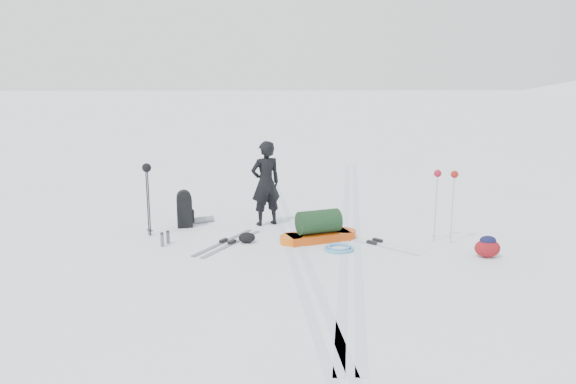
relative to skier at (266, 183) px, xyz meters
name	(u,v)px	position (x,y,z in m)	size (l,w,h in m)	color
ground	(292,241)	(0.51, -1.25, -0.89)	(200.00, 200.00, 0.00)	white
ski_tracks	(320,229)	(1.12, -0.37, -0.89)	(3.38, 17.97, 0.01)	silver
skier	(266,183)	(0.00, 0.00, 0.00)	(0.65, 0.43, 1.78)	black
pulk_sled	(319,229)	(1.01, -1.19, -0.66)	(1.61, 0.94, 0.60)	#C5440B
expedition_rucksack	(187,210)	(-1.64, -0.10, -0.53)	(0.75, 0.65, 0.78)	black
ski_poles_black	(147,177)	(-2.28, -0.76, 0.29)	(0.18, 0.18, 1.44)	black
ski_poles_silver	(446,182)	(3.35, -1.36, 0.27)	(0.42, 0.24, 1.38)	#B0B2B7
touring_skis_grey	(228,243)	(-0.71, -1.33, -0.87)	(1.18, 1.81, 0.07)	#93949B
touring_skis_white	(375,243)	(2.06, -1.43, -0.87)	(1.62, 1.56, 0.07)	silver
rope_coil	(339,248)	(1.34, -1.77, -0.86)	(0.72, 0.72, 0.07)	#529FC9
small_daypack	(487,247)	(3.87, -2.26, -0.71)	(0.45, 0.34, 0.38)	maroon
thermos_pair	(165,239)	(-1.87, -1.40, -0.76)	(0.16, 0.28, 0.27)	slate
stuff_sack	(247,238)	(-0.35, -1.29, -0.79)	(0.33, 0.25, 0.20)	black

